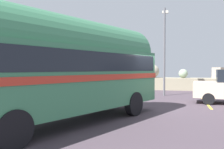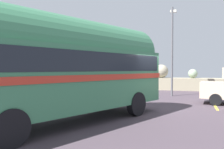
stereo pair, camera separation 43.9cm
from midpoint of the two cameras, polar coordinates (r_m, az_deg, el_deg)
The scene contains 4 objects.
ground at distance 10.88m, azimuth 4.21°, elevation -8.73°, with size 32.00×26.00×0.02m.
breakwater at distance 22.46m, azimuth 9.55°, elevation -1.62°, with size 31.36×2.14×2.49m.
vintage_coach at distance 8.41m, azimuth -12.32°, elevation 2.26°, with size 5.49×8.85×3.70m.
lamp_post at distance 17.38m, azimuth 11.75°, elevation 6.61°, with size 0.44×1.05×6.22m.
Camera 1 is at (1.86, -10.57, 1.91)m, focal length 38.18 mm.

